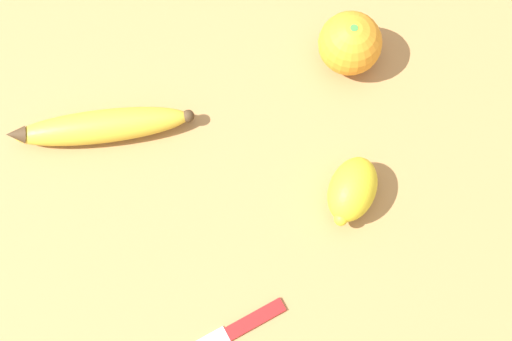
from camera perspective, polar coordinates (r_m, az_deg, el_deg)
name	(u,v)px	position (r m, az deg, el deg)	size (l,w,h in m)	color
ground_plane	(218,183)	(0.87, -3.04, -0.97)	(3.00, 3.00, 0.00)	#A87A47
banana	(100,127)	(0.89, -12.34, 3.45)	(0.11, 0.22, 0.04)	gold
orange	(350,43)	(0.90, 7.53, 10.05)	(0.08, 0.08, 0.08)	orange
lemon	(352,190)	(0.84, 7.71, -1.54)	(0.10, 0.10, 0.06)	yellow
paring_knife	(224,336)	(0.83, -2.55, -13.10)	(0.03, 0.17, 0.01)	silver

